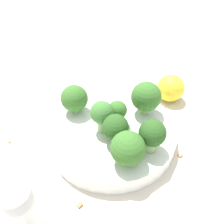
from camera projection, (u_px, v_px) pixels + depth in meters
name	position (u px, v px, depth m)	size (l,w,h in m)	color
ground_plane	(112.00, 138.00, 0.40)	(3.00, 3.00, 0.00)	beige
bowl	(112.00, 132.00, 0.39)	(0.22, 0.22, 0.03)	white
broccoli_floret_0	(101.00, 113.00, 0.35)	(0.04, 0.04, 0.06)	#84AD66
broccoli_floret_1	(152.00, 134.00, 0.32)	(0.04, 0.04, 0.06)	#8EB770
broccoli_floret_2	(116.00, 110.00, 0.36)	(0.03, 0.03, 0.05)	#7A9E5B
broccoli_floret_3	(146.00, 97.00, 0.38)	(0.05, 0.05, 0.06)	#8EB770
broccoli_floret_4	(74.00, 99.00, 0.39)	(0.05, 0.05, 0.05)	#8EB770
broccoli_floret_5	(128.00, 149.00, 0.30)	(0.05, 0.05, 0.05)	#84AD66
broccoli_floret_6	(115.00, 128.00, 0.33)	(0.04, 0.04, 0.05)	#7A9E5B
pepper_shaker	(24.00, 211.00, 0.25)	(0.03, 0.03, 0.08)	silver
lemon_wedge	(171.00, 88.00, 0.47)	(0.06, 0.06, 0.06)	yellow
almond_crumb_0	(180.00, 155.00, 0.36)	(0.01, 0.01, 0.01)	#AD7F4C
almond_crumb_1	(9.00, 141.00, 0.39)	(0.01, 0.00, 0.01)	#AD7F4C
almond_crumb_2	(80.00, 205.00, 0.30)	(0.01, 0.01, 0.01)	olive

